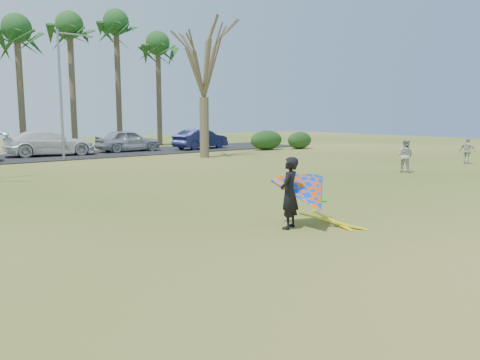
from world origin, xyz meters
TOP-DOWN VIEW (x-y plane):
  - ground at (0.00, 0.00)m, footprint 100.00×100.00m
  - parking_strip at (0.00, 25.00)m, footprint 46.00×7.00m
  - palm_6 at (2.00, 31.00)m, footprint 4.84×4.84m
  - palm_7 at (6.00, 31.00)m, footprint 4.84×4.84m
  - palm_8 at (10.00, 31.00)m, footprint 4.84×4.84m
  - palm_9 at (14.00, 31.00)m, footprint 4.84×4.84m
  - bare_tree_right at (10.00, 18.00)m, footprint 6.27×6.27m
  - streetlight at (2.16, 22.00)m, footprint 2.28×0.18m
  - hedge_near at (17.78, 20.35)m, footprint 3.17×1.44m
  - hedge_far at (20.78, 19.50)m, footprint 2.58×1.21m
  - car_3 at (2.19, 25.35)m, footprint 6.18×3.13m
  - car_4 at (8.05, 25.39)m, footprint 4.90×2.08m
  - car_5 at (13.85, 24.04)m, footprint 5.09×2.53m
  - pedestrian_a at (13.11, 5.02)m, footprint 0.78×0.92m
  - pedestrian_b at (19.40, 4.85)m, footprint 0.40×0.91m
  - kite_flyer at (0.71, 0.22)m, footprint 2.13×2.39m

SIDE VIEW (x-z plane):
  - ground at x=0.00m, z-range 0.00..0.00m
  - parking_strip at x=0.00m, z-range 0.00..0.06m
  - hedge_far at x=20.78m, z-range 0.00..1.43m
  - pedestrian_b at x=19.40m, z-range 0.00..1.53m
  - hedge_near at x=17.78m, z-range 0.00..1.59m
  - pedestrian_a at x=13.11m, z-range 0.00..1.68m
  - kite_flyer at x=0.71m, z-range -0.15..1.86m
  - car_5 at x=13.85m, z-range 0.06..1.67m
  - car_4 at x=8.05m, z-range 0.06..1.71m
  - car_3 at x=2.19m, z-range 0.06..1.78m
  - streetlight at x=2.16m, z-range 0.46..8.46m
  - bare_tree_right at x=10.00m, z-range 1.96..11.17m
  - palm_6 at x=2.00m, z-range 3.75..14.59m
  - palm_9 at x=14.00m, z-range 3.75..14.59m
  - palm_7 at x=6.00m, z-range 4.08..15.62m
  - palm_8 at x=10.00m, z-range 4.40..16.64m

